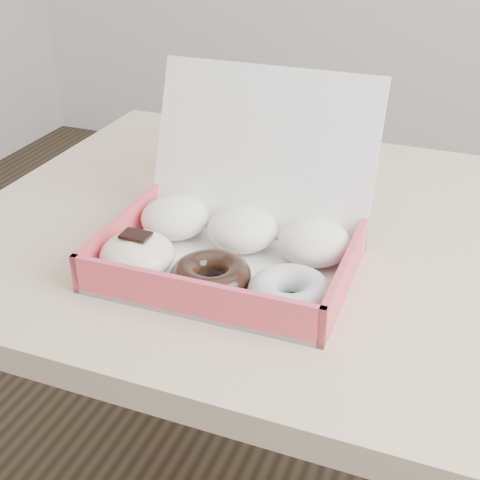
% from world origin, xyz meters
% --- Properties ---
extents(table, '(1.20, 0.80, 0.75)m').
position_xyz_m(table, '(0.00, 0.00, 0.67)').
color(table, tan).
rests_on(table, ground).
extents(donut_box, '(0.33, 0.31, 0.23)m').
position_xyz_m(donut_box, '(-0.15, -0.13, 0.79)').
color(donut_box, white).
rests_on(donut_box, table).
extents(newspapers, '(0.31, 0.27, 0.04)m').
position_xyz_m(newspapers, '(-0.25, 0.23, 0.77)').
color(newspapers, beige).
rests_on(newspapers, table).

